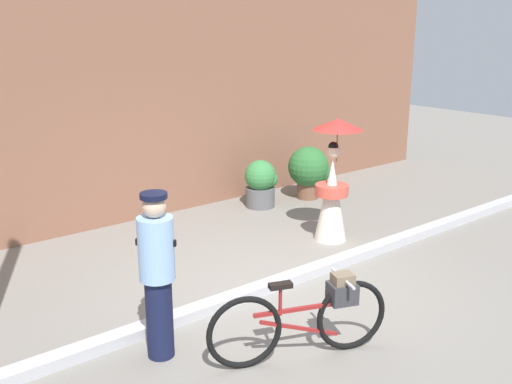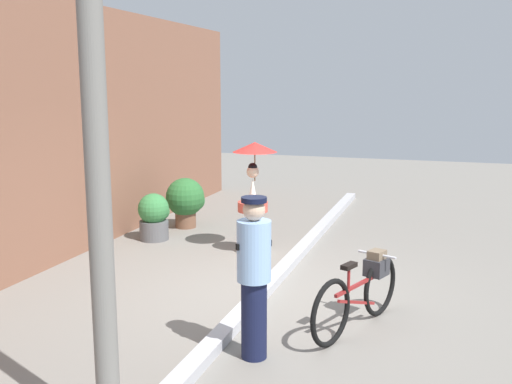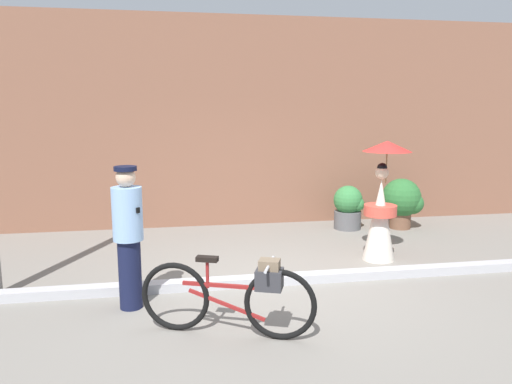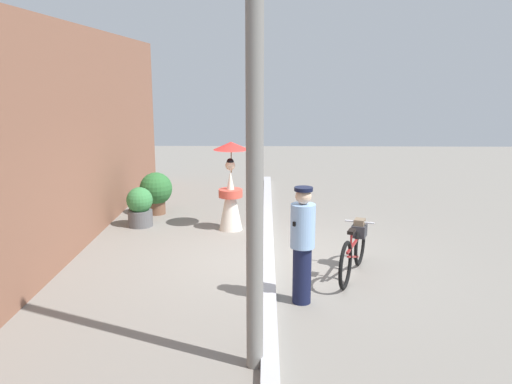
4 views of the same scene
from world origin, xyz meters
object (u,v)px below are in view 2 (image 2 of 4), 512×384
at_px(potted_plant_by_door, 186,200).
at_px(potted_plant_small, 154,216).
at_px(person_with_parasol, 253,200).
at_px(bicycle_near_officer, 361,291).
at_px(utility_pole, 96,131).
at_px(person_officer, 254,274).

distance_m(potted_plant_by_door, potted_plant_small, 1.04).
relative_size(person_with_parasol, potted_plant_by_door, 1.88).
distance_m(bicycle_near_officer, potted_plant_by_door, 5.42).
bearing_deg(potted_plant_by_door, bicycle_near_officer, -133.85).
xyz_separation_m(person_with_parasol, potted_plant_small, (0.22, 1.92, -0.45)).
height_order(person_with_parasol, potted_plant_by_door, person_with_parasol).
height_order(bicycle_near_officer, potted_plant_by_door, potted_plant_by_door).
xyz_separation_m(potted_plant_small, utility_pole, (-5.50, -2.52, 1.97)).
height_order(person_officer, potted_plant_by_door, person_officer).
height_order(person_officer, person_with_parasol, person_with_parasol).
relative_size(person_with_parasol, potted_plant_small, 2.17).
height_order(potted_plant_by_door, potted_plant_small, potted_plant_by_door).
relative_size(potted_plant_by_door, utility_pole, 0.20).
relative_size(person_officer, person_with_parasol, 0.91).
distance_m(person_officer, person_with_parasol, 3.80).
bearing_deg(utility_pole, bicycle_near_officer, -28.84).
distance_m(potted_plant_by_door, utility_pole, 7.19).
distance_m(person_with_parasol, potted_plant_by_door, 2.20).
xyz_separation_m(bicycle_near_officer, potted_plant_by_door, (3.75, 3.90, 0.11)).
xyz_separation_m(person_with_parasol, potted_plant_by_door, (1.25, 1.78, -0.33)).
distance_m(bicycle_near_officer, person_officer, 1.49).
bearing_deg(bicycle_near_officer, potted_plant_by_door, 46.15).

